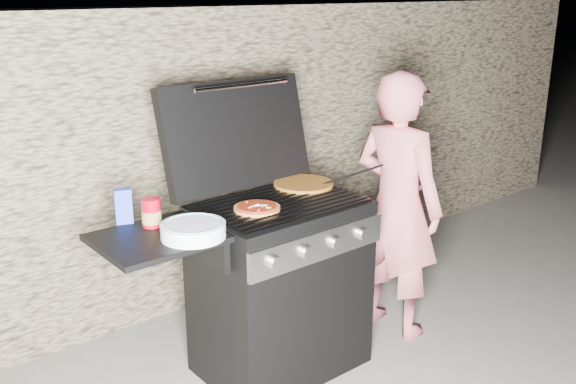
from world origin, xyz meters
TOP-DOWN VIEW (x-y plane):
  - ground at (0.00, 0.00)m, footprint 50.00×50.00m
  - stone_wall at (0.00, 1.05)m, footprint 8.00×0.35m
  - gas_grill at (-0.25, 0.00)m, footprint 1.34×0.79m
  - pizza_topped at (-0.16, -0.03)m, footprint 0.23×0.23m
  - pizza_plain at (0.26, 0.13)m, footprint 0.42×0.42m
  - sauce_jar at (-0.63, 0.11)m, footprint 0.10×0.10m
  - blue_carton at (-0.71, 0.23)m, footprint 0.08×0.06m
  - plate_stack at (-0.56, -0.12)m, footprint 0.28×0.28m
  - person at (0.76, -0.09)m, footprint 0.42×0.59m
  - tongs at (0.51, 0.00)m, footprint 0.46×0.13m

SIDE VIEW (x-z plane):
  - ground at x=0.00m, z-range 0.00..0.00m
  - gas_grill at x=-0.25m, z-range 0.00..0.91m
  - person at x=0.76m, z-range 0.00..1.50m
  - stone_wall at x=0.00m, z-range 0.00..1.80m
  - pizza_plain at x=0.26m, z-range 0.91..0.93m
  - pizza_topped at x=-0.16m, z-range 0.91..0.94m
  - plate_stack at x=-0.56m, z-range 0.90..0.97m
  - tongs at x=0.51m, z-range 0.91..1.01m
  - sauce_jar at x=-0.63m, z-range 0.90..1.03m
  - blue_carton at x=-0.71m, z-range 0.90..1.06m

